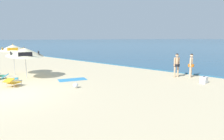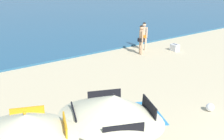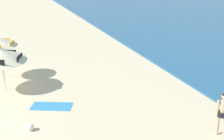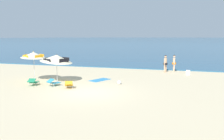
{
  "view_description": "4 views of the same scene",
  "coord_description": "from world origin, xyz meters",
  "views": [
    {
      "loc": [
        9.68,
        -3.29,
        2.7
      ],
      "look_at": [
        1.85,
        5.29,
        0.79
      ],
      "focal_mm": 31.02,
      "sensor_mm": 36.0,
      "label": 1
    },
    {
      "loc": [
        -6.85,
        -2.23,
        4.68
      ],
      "look_at": [
        -0.73,
        6.05,
        1.05
      ],
      "focal_mm": 46.7,
      "sensor_mm": 36.0,
      "label": 2
    },
    {
      "loc": [
        13.13,
        1.96,
        6.36
      ],
      "look_at": [
        -0.56,
        7.0,
        1.42
      ],
      "focal_mm": 54.22,
      "sensor_mm": 36.0,
      "label": 3
    },
    {
      "loc": [
        5.53,
        -13.09,
        3.41
      ],
      "look_at": [
        0.04,
        5.16,
        0.7
      ],
      "focal_mm": 37.77,
      "sensor_mm": 36.0,
      "label": 4
    }
  ],
  "objects": [
    {
      "name": "beach_ball",
      "position": [
        1.22,
        3.01,
        0.14
      ],
      "size": [
        0.29,
        0.29,
        0.29
      ],
      "primitive_type": "sphere",
      "color": "white",
      "rests_on": "ground"
    },
    {
      "name": "beach_towel",
      "position": [
        -0.67,
        4.17,
        0.01
      ],
      "size": [
        1.54,
        2.01,
        0.01
      ],
      "primitive_type": "cube",
      "rotation": [
        0.0,
        0.0,
        2.73
      ],
      "color": "#3384BC",
      "rests_on": "ground"
    },
    {
      "name": "person_standing_near_shore",
      "position": [
        3.98,
        9.67,
        0.96
      ],
      "size": [
        0.41,
        0.47,
        1.67
      ],
      "color": "#D8A87F",
      "rests_on": "ground"
    },
    {
      "name": "person_standing_beside",
      "position": [
        4.76,
        10.29,
        0.96
      ],
      "size": [
        0.41,
        0.49,
        1.66
      ],
      "color": "beige",
      "rests_on": "ground"
    },
    {
      "name": "cooler_box",
      "position": [
        6.06,
        8.98,
        0.2
      ],
      "size": [
        0.37,
        0.51,
        0.43
      ],
      "color": "white",
      "rests_on": "ground"
    },
    {
      "name": "beach_umbrella_striped_second",
      "position": [
        -5.38,
        2.36,
        2.02
      ],
      "size": [
        2.53,
        2.52,
        2.3
      ],
      "color": "silver",
      "rests_on": "ground"
    },
    {
      "name": "beach_umbrella_striped_main",
      "position": [
        -3.43,
        2.38,
        1.81
      ],
      "size": [
        2.55,
        2.51,
        2.21
      ],
      "color": "silver",
      "rests_on": "ground"
    }
  ]
}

